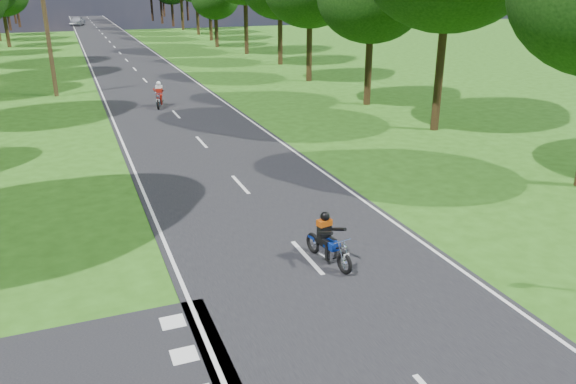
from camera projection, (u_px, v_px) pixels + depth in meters
name	position (u px, v px, depth m)	size (l,w,h in m)	color
ground	(341.00, 296.00, 12.83)	(160.00, 160.00, 0.00)	#275313
main_road	(120.00, 53.00, 56.44)	(7.00, 140.00, 0.02)	black
road_markings	(120.00, 55.00, 54.75)	(7.40, 140.00, 0.01)	silver
telegraph_pole	(47.00, 29.00, 33.78)	(1.20, 0.26, 8.00)	#382616
rider_near_blue	(329.00, 239.00, 14.06)	(0.54, 1.61, 1.34)	navy
rider_far_red	(159.00, 94.00, 31.85)	(0.57, 1.72, 1.43)	#9D190C
distant_car	(77.00, 21.00, 91.31)	(1.72, 4.27, 1.45)	silver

